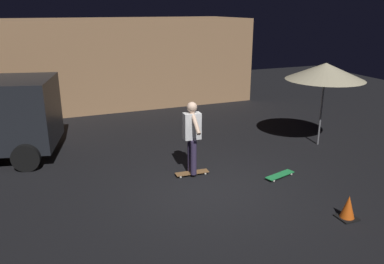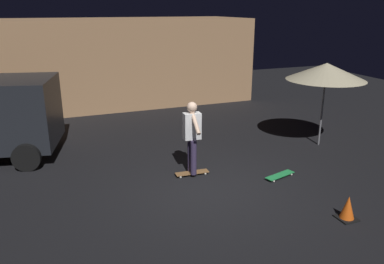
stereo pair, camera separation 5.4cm
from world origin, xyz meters
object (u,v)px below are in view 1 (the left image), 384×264
at_px(patio_umbrella, 325,71).
at_px(traffic_cone, 348,208).
at_px(skateboard_spare, 280,175).
at_px(skater, 192,133).
at_px(skateboard_ridden, 192,173).

bearing_deg(patio_umbrella, traffic_cone, -121.77).
height_order(skateboard_spare, traffic_cone, traffic_cone).
xyz_separation_m(skater, traffic_cone, (1.94, -2.84, -0.83)).
relative_size(patio_umbrella, skateboard_ridden, 2.91).
xyz_separation_m(skateboard_ridden, skateboard_spare, (1.82, -0.86, 0.00)).
bearing_deg(traffic_cone, skateboard_ridden, 124.41).
height_order(skateboard_ridden, traffic_cone, traffic_cone).
bearing_deg(skateboard_spare, traffic_cone, -86.51).
xyz_separation_m(skateboard_ridden, traffic_cone, (1.94, -2.84, 0.16)).
height_order(patio_umbrella, skater, patio_umbrella).
bearing_deg(skater, patio_umbrella, 8.69).
bearing_deg(skateboard_spare, patio_umbrella, 33.25).
relative_size(patio_umbrella, skateboard_spare, 2.86).
distance_m(skateboard_spare, traffic_cone, 1.99).
xyz_separation_m(patio_umbrella, skateboard_ridden, (-4.09, -0.63, -2.02)).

